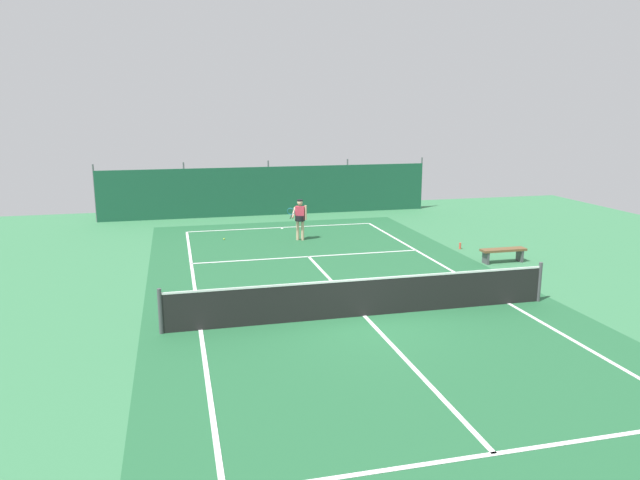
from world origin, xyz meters
name	(u,v)px	position (x,y,z in m)	size (l,w,h in m)	color
ground_plane	(364,316)	(0.00, 0.00, 0.00)	(36.00, 36.00, 0.00)	#387A4C
court_surface	(364,316)	(0.00, 0.00, 0.00)	(11.02, 26.60, 0.01)	#236038
tennis_net	(365,297)	(0.00, 0.00, 0.51)	(10.12, 0.10, 1.10)	black
back_fence	(267,200)	(0.00, 15.74, 0.67)	(16.30, 0.98, 2.70)	#195138
tennis_player	(300,217)	(0.28, 9.20, 0.96)	(0.84, 0.65, 1.64)	#D8AD8C
tennis_ball_near_player	(224,239)	(-2.69, 10.00, 0.03)	(0.07, 0.07, 0.07)	#CCDB33
parked_car	(209,192)	(-2.77, 18.31, 0.84)	(2.32, 4.35, 1.68)	silver
courtside_bench	(503,252)	(6.31, 4.02, 0.37)	(1.60, 0.40, 0.49)	brown
water_bottle	(460,246)	(5.82, 6.22, 0.12)	(0.08, 0.08, 0.24)	#D84C38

